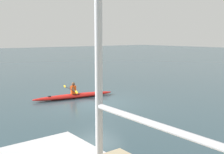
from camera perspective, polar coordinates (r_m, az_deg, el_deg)
name	(u,v)px	position (r m, az deg, el deg)	size (l,w,h in m)	color
ground_plane	(96,102)	(15.83, -3.24, -5.27)	(160.00, 160.00, 0.00)	#334C56
kayak	(74,96)	(17.07, -7.80, -3.87)	(5.16, 1.45, 0.26)	red
kayaker	(73,89)	(16.96, -8.06, -2.47)	(0.58, 2.46, 0.71)	#E04C14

